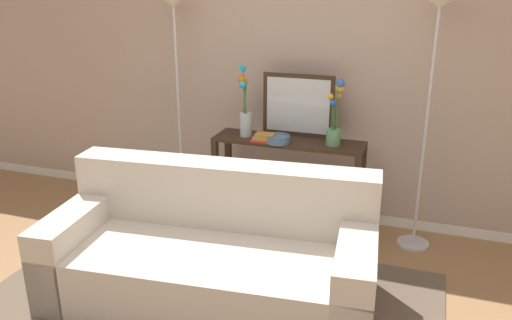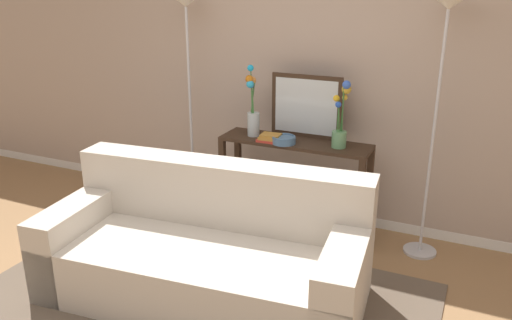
{
  "view_description": "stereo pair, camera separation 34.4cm",
  "coord_description": "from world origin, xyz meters",
  "px_view_note": "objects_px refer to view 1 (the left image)",
  "views": [
    {
      "loc": [
        1.09,
        -2.35,
        2.09
      ],
      "look_at": [
        -0.08,
        1.01,
        0.83
      ],
      "focal_mm": 36.19,
      "sensor_mm": 36.0,
      "label": 1
    },
    {
      "loc": [
        1.41,
        -2.22,
        2.09
      ],
      "look_at": [
        -0.08,
        1.01,
        0.83
      ],
      "focal_mm": 36.19,
      "sensor_mm": 36.0,
      "label": 2
    }
  ],
  "objects_px": {
    "vase_tall_flowers": "(245,110)",
    "book_row_under_console": "(256,217)",
    "floor_lamp_left": "(176,46)",
    "couch": "(213,256)",
    "wall_mirror": "(298,105)",
    "vase_short_flowers": "(335,120)",
    "fruit_bowl": "(278,139)",
    "book_stack": "(264,138)",
    "console_table": "(288,169)",
    "floor_lamp_right": "(434,55)"
  },
  "relations": [
    {
      "from": "vase_tall_flowers",
      "to": "book_row_under_console",
      "type": "height_order",
      "value": "vase_tall_flowers"
    },
    {
      "from": "floor_lamp_left",
      "to": "vase_tall_flowers",
      "type": "distance_m",
      "value": 0.82
    },
    {
      "from": "couch",
      "to": "book_row_under_console",
      "type": "relative_size",
      "value": 4.82
    },
    {
      "from": "vase_tall_flowers",
      "to": "wall_mirror",
      "type": "bearing_deg",
      "value": 20.11
    },
    {
      "from": "vase_short_flowers",
      "to": "fruit_bowl",
      "type": "bearing_deg",
      "value": -168.38
    },
    {
      "from": "vase_tall_flowers",
      "to": "vase_short_flowers",
      "type": "distance_m",
      "value": 0.77
    },
    {
      "from": "vase_short_flowers",
      "to": "book_stack",
      "type": "relative_size",
      "value": 2.88
    },
    {
      "from": "console_table",
      "to": "vase_tall_flowers",
      "type": "height_order",
      "value": "vase_tall_flowers"
    },
    {
      "from": "fruit_bowl",
      "to": "book_stack",
      "type": "relative_size",
      "value": 1.04
    },
    {
      "from": "vase_tall_flowers",
      "to": "book_stack",
      "type": "xyz_separation_m",
      "value": [
        0.2,
        -0.09,
        -0.2
      ]
    },
    {
      "from": "console_table",
      "to": "wall_mirror",
      "type": "bearing_deg",
      "value": 75.52
    },
    {
      "from": "console_table",
      "to": "floor_lamp_left",
      "type": "distance_m",
      "value": 1.43
    },
    {
      "from": "couch",
      "to": "vase_tall_flowers",
      "type": "height_order",
      "value": "vase_tall_flowers"
    },
    {
      "from": "couch",
      "to": "fruit_bowl",
      "type": "bearing_deg",
      "value": 82.64
    },
    {
      "from": "vase_tall_flowers",
      "to": "fruit_bowl",
      "type": "relative_size",
      "value": 3.14
    },
    {
      "from": "book_row_under_console",
      "to": "vase_tall_flowers",
      "type": "bearing_deg",
      "value": -173.23
    },
    {
      "from": "vase_tall_flowers",
      "to": "book_stack",
      "type": "distance_m",
      "value": 0.3
    },
    {
      "from": "fruit_bowl",
      "to": "wall_mirror",
      "type": "bearing_deg",
      "value": 68.79
    },
    {
      "from": "floor_lamp_left",
      "to": "vase_tall_flowers",
      "type": "height_order",
      "value": "floor_lamp_left"
    },
    {
      "from": "console_table",
      "to": "vase_short_flowers",
      "type": "xyz_separation_m",
      "value": [
        0.38,
        -0.01,
        0.47
      ]
    },
    {
      "from": "vase_tall_flowers",
      "to": "vase_short_flowers",
      "type": "bearing_deg",
      "value": -0.11
    },
    {
      "from": "wall_mirror",
      "to": "book_row_under_console",
      "type": "height_order",
      "value": "wall_mirror"
    },
    {
      "from": "book_stack",
      "to": "floor_lamp_right",
      "type": "bearing_deg",
      "value": 7.06
    },
    {
      "from": "wall_mirror",
      "to": "book_stack",
      "type": "height_order",
      "value": "wall_mirror"
    },
    {
      "from": "floor_lamp_left",
      "to": "fruit_bowl",
      "type": "distance_m",
      "value": 1.21
    },
    {
      "from": "couch",
      "to": "vase_short_flowers",
      "type": "height_order",
      "value": "vase_short_flowers"
    },
    {
      "from": "couch",
      "to": "vase_short_flowers",
      "type": "bearing_deg",
      "value": 63.14
    },
    {
      "from": "console_table",
      "to": "vase_tall_flowers",
      "type": "bearing_deg",
      "value": -178.25
    },
    {
      "from": "console_table",
      "to": "floor_lamp_right",
      "type": "xyz_separation_m",
      "value": [
        1.07,
        0.05,
        1.0
      ]
    },
    {
      "from": "vase_tall_flowers",
      "to": "book_stack",
      "type": "height_order",
      "value": "vase_tall_flowers"
    },
    {
      "from": "book_row_under_console",
      "to": "book_stack",
      "type": "bearing_deg",
      "value": -45.43
    },
    {
      "from": "floor_lamp_left",
      "to": "vase_tall_flowers",
      "type": "xyz_separation_m",
      "value": [
        0.66,
        -0.06,
        -0.49
      ]
    },
    {
      "from": "floor_lamp_left",
      "to": "fruit_bowl",
      "type": "xyz_separation_m",
      "value": [
        0.98,
        -0.16,
        -0.69
      ]
    },
    {
      "from": "couch",
      "to": "book_row_under_console",
      "type": "xyz_separation_m",
      "value": [
        -0.09,
        1.15,
        -0.25
      ]
    },
    {
      "from": "vase_short_flowers",
      "to": "fruit_bowl",
      "type": "height_order",
      "value": "vase_short_flowers"
    },
    {
      "from": "couch",
      "to": "floor_lamp_left",
      "type": "distance_m",
      "value": 1.92
    },
    {
      "from": "couch",
      "to": "floor_lamp_right",
      "type": "height_order",
      "value": "floor_lamp_right"
    },
    {
      "from": "floor_lamp_right",
      "to": "fruit_bowl",
      "type": "height_order",
      "value": "floor_lamp_right"
    },
    {
      "from": "floor_lamp_right",
      "to": "floor_lamp_left",
      "type": "bearing_deg",
      "value": 180.0
    },
    {
      "from": "floor_lamp_right",
      "to": "vase_short_flowers",
      "type": "relative_size",
      "value": 3.68
    },
    {
      "from": "floor_lamp_left",
      "to": "book_stack",
      "type": "bearing_deg",
      "value": -10.32
    },
    {
      "from": "vase_tall_flowers",
      "to": "book_row_under_console",
      "type": "distance_m",
      "value": 1.0
    },
    {
      "from": "console_table",
      "to": "floor_lamp_right",
      "type": "distance_m",
      "value": 1.47
    },
    {
      "from": "book_row_under_console",
      "to": "console_table",
      "type": "bearing_deg",
      "value": 0.0
    },
    {
      "from": "book_row_under_console",
      "to": "vase_short_flowers",
      "type": "bearing_deg",
      "value": -1.14
    },
    {
      "from": "floor_lamp_right",
      "to": "book_row_under_console",
      "type": "height_order",
      "value": "floor_lamp_right"
    },
    {
      "from": "couch",
      "to": "vase_short_flowers",
      "type": "relative_size",
      "value": 4.14
    },
    {
      "from": "couch",
      "to": "vase_short_flowers",
      "type": "distance_m",
      "value": 1.46
    },
    {
      "from": "wall_mirror",
      "to": "floor_lamp_right",
      "type": "bearing_deg",
      "value": -4.9
    },
    {
      "from": "floor_lamp_left",
      "to": "wall_mirror",
      "type": "xyz_separation_m",
      "value": [
        1.08,
        0.09,
        -0.46
      ]
    }
  ]
}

